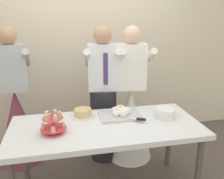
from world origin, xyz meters
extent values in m
cube|color=beige|center=(0.00, 1.41, 1.45)|extent=(5.20, 0.10, 2.90)
cube|color=silver|center=(0.00, 0.00, 0.75)|extent=(1.80, 0.80, 0.05)
cylinder|color=#564C47|center=(0.82, -0.32, 0.36)|extent=(0.06, 0.06, 0.72)
cylinder|color=#564C47|center=(-0.82, 0.32, 0.36)|extent=(0.06, 0.06, 0.72)
cylinder|color=#564C47|center=(0.82, 0.32, 0.36)|extent=(0.06, 0.06, 0.72)
cylinder|color=#D83F4C|center=(-0.48, -0.06, 0.78)|extent=(0.17, 0.17, 0.01)
cylinder|color=#D83F4C|center=(-0.48, -0.06, 0.88)|extent=(0.01, 0.01, 0.21)
cylinder|color=#D83F4C|center=(-0.48, -0.06, 0.82)|extent=(0.23, 0.23, 0.01)
cylinder|color=#D1B784|center=(-0.40, -0.05, 0.84)|extent=(0.04, 0.04, 0.03)
sphere|color=white|center=(-0.40, -0.05, 0.86)|extent=(0.04, 0.04, 0.04)
cylinder|color=#D1B784|center=(-0.48, 0.03, 0.84)|extent=(0.04, 0.04, 0.03)
sphere|color=brown|center=(-0.48, 0.03, 0.86)|extent=(0.04, 0.04, 0.04)
cylinder|color=#D1B784|center=(-0.57, -0.05, 0.84)|extent=(0.04, 0.04, 0.03)
sphere|color=#EAB7C6|center=(-0.57, -0.05, 0.86)|extent=(0.04, 0.04, 0.04)
cylinder|color=#D1B784|center=(-0.48, -0.14, 0.84)|extent=(0.04, 0.04, 0.03)
sphere|color=#D6B27A|center=(-0.48, -0.14, 0.86)|extent=(0.04, 0.04, 0.04)
cylinder|color=#D83F4C|center=(-0.48, -0.06, 0.92)|extent=(0.18, 0.18, 0.01)
cylinder|color=#D1B784|center=(-0.42, -0.05, 0.93)|extent=(0.04, 0.04, 0.03)
sphere|color=#D6B27A|center=(-0.42, -0.05, 0.96)|extent=(0.04, 0.04, 0.04)
cylinder|color=#D1B784|center=(-0.46, 0.00, 0.93)|extent=(0.04, 0.04, 0.03)
sphere|color=beige|center=(-0.46, 0.00, 0.96)|extent=(0.04, 0.04, 0.04)
cylinder|color=#D1B784|center=(-0.53, -0.02, 0.93)|extent=(0.04, 0.04, 0.03)
sphere|color=beige|center=(-0.53, -0.02, 0.96)|extent=(0.04, 0.04, 0.04)
cylinder|color=#D1B784|center=(-0.53, -0.09, 0.93)|extent=(0.04, 0.04, 0.03)
sphere|color=#D6B27A|center=(-0.53, -0.09, 0.96)|extent=(0.04, 0.04, 0.04)
cylinder|color=#D1B784|center=(-0.46, -0.11, 0.93)|extent=(0.04, 0.04, 0.03)
sphere|color=#EAB7C6|center=(-0.46, -0.11, 0.96)|extent=(0.04, 0.04, 0.04)
cube|color=silver|center=(0.18, 0.17, 0.79)|extent=(0.42, 0.31, 0.02)
sphere|color=white|center=(0.24, 0.17, 0.83)|extent=(0.09, 0.09, 0.09)
sphere|color=white|center=(0.20, 0.23, 0.83)|extent=(0.08, 0.08, 0.08)
sphere|color=white|center=(0.13, 0.20, 0.83)|extent=(0.08, 0.08, 0.08)
sphere|color=white|center=(0.12, 0.12, 0.82)|extent=(0.07, 0.07, 0.07)
sphere|color=white|center=(0.20, 0.11, 0.83)|extent=(0.09, 0.09, 0.09)
sphere|color=white|center=(0.18, 0.17, 0.84)|extent=(0.11, 0.11, 0.11)
sphere|color=#B21923|center=(0.17, 0.14, 0.89)|extent=(0.02, 0.02, 0.02)
sphere|color=#DB474C|center=(0.22, 0.19, 0.88)|extent=(0.02, 0.02, 0.02)
sphere|color=#B21923|center=(0.18, 0.17, 0.88)|extent=(0.02, 0.02, 0.02)
sphere|color=#DB474C|center=(0.18, 0.17, 0.88)|extent=(0.02, 0.02, 0.02)
cube|color=silver|center=(0.21, 0.05, 0.80)|extent=(0.21, 0.13, 0.00)
cube|color=black|center=(0.34, -0.02, 0.81)|extent=(0.09, 0.06, 0.02)
cylinder|color=white|center=(0.62, 0.04, 0.78)|extent=(0.20, 0.20, 0.01)
cylinder|color=white|center=(0.62, 0.04, 0.79)|extent=(0.20, 0.20, 0.01)
cylinder|color=white|center=(0.61, 0.04, 0.80)|extent=(0.20, 0.20, 0.01)
cylinder|color=white|center=(0.61, 0.04, 0.81)|extent=(0.20, 0.20, 0.01)
cylinder|color=white|center=(0.61, 0.04, 0.82)|extent=(0.20, 0.20, 0.01)
cylinder|color=white|center=(0.61, 0.04, 0.84)|extent=(0.20, 0.20, 0.01)
cylinder|color=white|center=(0.62, 0.04, 0.85)|extent=(0.20, 0.20, 0.01)
cylinder|color=white|center=(0.61, 0.04, 0.86)|extent=(0.20, 0.20, 0.01)
cylinder|color=white|center=(0.62, 0.04, 0.87)|extent=(0.20, 0.20, 0.01)
cylinder|color=white|center=(-0.20, 0.24, 0.78)|extent=(0.24, 0.24, 0.01)
cylinder|color=#D6B27A|center=(-0.20, 0.24, 0.82)|extent=(0.18, 0.18, 0.07)
cylinder|color=#232328|center=(0.09, 0.66, 0.46)|extent=(0.32, 0.32, 0.92)
cube|color=white|center=(0.09, 0.66, 1.19)|extent=(0.36, 0.24, 0.54)
sphere|color=tan|center=(0.09, 0.66, 1.55)|extent=(0.21, 0.21, 0.21)
cylinder|color=white|center=(-0.08, 0.68, 1.30)|extent=(0.13, 0.49, 0.28)
cylinder|color=white|center=(0.29, 0.64, 1.30)|extent=(0.13, 0.49, 0.28)
cube|color=#4C3372|center=(0.10, 0.55, 1.19)|extent=(0.05, 0.02, 0.36)
cone|color=white|center=(0.42, 0.62, 0.46)|extent=(0.56, 0.56, 0.92)
cube|color=white|center=(0.42, 0.62, 1.19)|extent=(0.36, 0.24, 0.54)
sphere|color=beige|center=(0.42, 0.62, 1.55)|extent=(0.21, 0.21, 0.21)
cylinder|color=white|center=(0.25, 0.65, 1.30)|extent=(0.13, 0.49, 0.28)
cylinder|color=white|center=(0.63, 0.60, 1.30)|extent=(0.13, 0.49, 0.28)
cone|color=brown|center=(-0.95, 0.83, 0.46)|extent=(0.56, 0.56, 0.92)
cube|color=#B2B7BC|center=(-0.95, 0.83, 1.19)|extent=(0.36, 0.24, 0.54)
sphere|color=tan|center=(-0.95, 0.83, 1.55)|extent=(0.21, 0.21, 0.21)
cylinder|color=#B2B7BC|center=(-0.77, 0.85, 1.30)|extent=(0.13, 0.49, 0.28)
camera|label=1|loc=(-0.38, -2.02, 1.77)|focal=38.24mm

